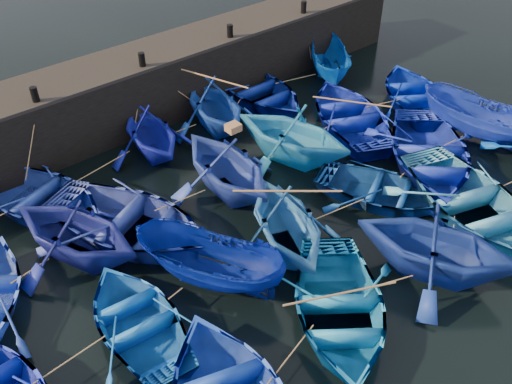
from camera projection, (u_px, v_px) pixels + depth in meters
ground at (327, 264)px, 16.45m from camera, size 120.00×120.00×0.00m
quay_wall at (135, 91)px, 21.98m from camera, size 26.00×2.50×2.50m
quay_top at (130, 59)px, 21.16m from camera, size 26.00×2.50×0.12m
bollard_1 at (35, 94)px, 18.42m from camera, size 0.24×0.24×0.50m
bollard_2 at (142, 59)px, 20.43m from camera, size 0.24×0.24×0.50m
bollard_3 at (230, 31)px, 22.43m from camera, size 0.24×0.24×0.50m
bollard_4 at (304, 7)px, 24.44m from camera, size 0.24×0.24×0.50m
boat_1 at (41, 199)px, 17.97m from camera, size 5.13×5.91×1.03m
boat_2 at (150, 132)px, 20.17m from camera, size 3.66×4.09×1.93m
boat_3 at (215, 105)px, 21.49m from camera, size 4.25×4.68×2.14m
boat_4 at (259, 91)px, 23.47m from camera, size 3.62×5.00×1.02m
boat_5 at (331, 63)px, 24.86m from camera, size 3.74×4.24×1.60m
boat_7 at (75, 230)px, 15.93m from camera, size 5.04×5.36×2.25m
boat_8 at (129, 223)px, 16.97m from camera, size 6.01×6.78×1.16m
boat_9 at (227, 164)px, 18.33m from camera, size 4.03×4.59×2.30m
boat_10 at (293, 132)px, 19.80m from camera, size 4.98×5.37×2.33m
boat_11 at (350, 115)px, 21.91m from camera, size 5.66×6.39×1.10m
boat_12 at (414, 94)px, 23.34m from camera, size 5.51×5.88×0.99m
boat_14 at (138, 320)px, 14.31m from camera, size 3.43×4.50×0.87m
boat_15 at (209, 265)px, 15.28m from camera, size 3.57×4.45×1.64m
boat_16 at (286, 222)px, 16.25m from camera, size 4.79×5.12×2.17m
boat_17 at (382, 190)px, 18.40m from camera, size 4.65×5.25×0.90m
boat_18 at (429, 154)px, 19.77m from camera, size 6.85×6.92×1.18m
boat_19 at (479, 120)px, 21.00m from camera, size 2.87×4.78×1.74m
boat_22 at (338, 308)px, 14.52m from camera, size 5.82×6.08×1.03m
boat_23 at (438, 244)px, 15.40m from camera, size 5.41×5.70×2.36m
boat_24 at (472, 203)px, 17.69m from camera, size 5.63×6.68×1.18m
wooden_crate at (233, 128)px, 17.69m from camera, size 0.43×0.38×0.24m
mooring_ropes at (224, 165)px, 18.78m from camera, size 17.80×11.83×2.10m
loose_oars at (296, 152)px, 18.02m from camera, size 9.50×11.61×1.20m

